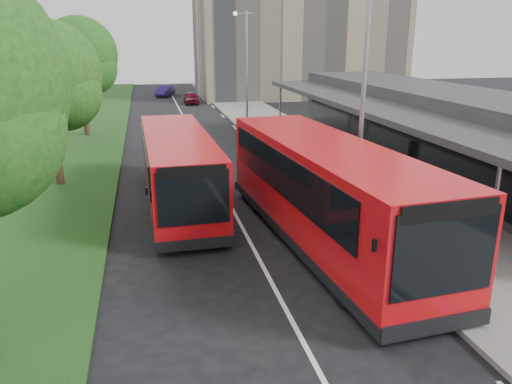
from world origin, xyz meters
TOP-DOWN VIEW (x-y plane):
  - ground at (0.00, 0.00)m, footprint 120.00×120.00m
  - pavement at (6.00, 20.00)m, footprint 5.00×80.00m
  - grass_verge at (-7.00, 20.00)m, footprint 5.00×80.00m
  - lane_centre_line at (0.00, 15.00)m, footprint 0.12×70.00m
  - kerb_dashes at (3.30, 19.00)m, footprint 0.12×56.00m
  - office_block at (14.00, 42.00)m, footprint 22.00×12.00m
  - station_building at (10.86, 8.00)m, footprint 7.70×26.00m
  - tree_mid at (-7.01, 9.05)m, footprint 4.48×4.48m
  - tree_far at (-7.01, 21.05)m, footprint 4.82×4.82m
  - lamp_post_near at (4.12, 2.00)m, footprint 1.44×0.28m
  - lamp_post_far at (4.12, 22.00)m, footprint 1.44×0.28m
  - bus_main at (2.32, 0.17)m, footprint 3.87×11.80m
  - bus_second at (-1.96, 5.11)m, footprint 2.85×10.16m
  - litter_bin at (5.99, 9.90)m, footprint 0.68×0.68m
  - bollard at (5.29, 17.34)m, footprint 0.17×0.17m
  - car_near at (1.46, 36.73)m, footprint 1.40×3.44m
  - car_far at (-0.78, 44.09)m, footprint 2.49×3.94m

SIDE VIEW (x-z plane):
  - ground at x=0.00m, z-range 0.00..0.00m
  - kerb_dashes at x=3.30m, z-range 0.00..0.01m
  - lane_centre_line at x=0.00m, z-range 0.00..0.01m
  - grass_verge at x=-7.00m, z-range 0.00..0.10m
  - pavement at x=6.00m, z-range 0.00..0.15m
  - car_near at x=1.46m, z-range 0.00..1.17m
  - bollard at x=5.29m, z-range 0.15..1.06m
  - car_far at x=-0.78m, z-range 0.00..1.23m
  - litter_bin at x=5.99m, z-range 0.15..1.11m
  - bus_second at x=-1.96m, z-range 0.04..2.89m
  - bus_main at x=2.32m, z-range 0.04..3.33m
  - station_building at x=10.86m, z-range 0.04..4.04m
  - tree_mid at x=-7.01m, z-range 1.04..8.21m
  - lamp_post_near at x=4.12m, z-range 0.72..8.72m
  - lamp_post_far at x=4.12m, z-range 0.72..8.72m
  - tree_far at x=-7.01m, z-range 1.13..8.88m
  - office_block at x=14.00m, z-range 0.00..18.00m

